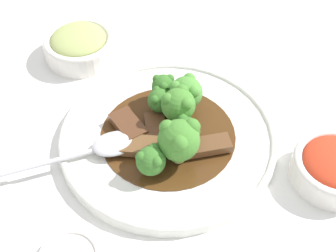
% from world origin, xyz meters
% --- Properties ---
extents(ground_plane, '(4.00, 4.00, 0.00)m').
position_xyz_m(ground_plane, '(0.00, 0.00, 0.00)').
color(ground_plane, white).
extents(main_plate, '(0.31, 0.31, 0.02)m').
position_xyz_m(main_plate, '(0.00, 0.00, 0.01)').
color(main_plate, white).
rests_on(main_plate, ground_plane).
extents(beef_strip_0, '(0.06, 0.04, 0.01)m').
position_xyz_m(beef_strip_0, '(-0.04, -0.04, 0.03)').
color(beef_strip_0, '#56331E').
rests_on(beef_strip_0, main_plate).
extents(beef_strip_1, '(0.06, 0.07, 0.01)m').
position_xyz_m(beef_strip_1, '(0.06, 0.02, 0.02)').
color(beef_strip_1, brown).
rests_on(beef_strip_1, main_plate).
extents(beef_strip_2, '(0.07, 0.07, 0.01)m').
position_xyz_m(beef_strip_2, '(0.00, -0.04, 0.02)').
color(beef_strip_2, brown).
rests_on(beef_strip_2, main_plate).
extents(beef_strip_3, '(0.07, 0.06, 0.01)m').
position_xyz_m(beef_strip_3, '(-0.01, -0.01, 0.02)').
color(beef_strip_3, '#56331E').
rests_on(beef_strip_3, main_plate).
extents(broccoli_floret_0, '(0.05, 0.05, 0.06)m').
position_xyz_m(broccoli_floret_0, '(-0.01, 0.02, 0.06)').
color(broccoli_floret_0, '#8EB756').
rests_on(broccoli_floret_0, main_plate).
extents(broccoli_floret_1, '(0.04, 0.04, 0.04)m').
position_xyz_m(broccoli_floret_1, '(-0.04, 0.02, 0.04)').
color(broccoli_floret_1, '#7FA84C').
rests_on(broccoli_floret_1, main_plate).
extents(broccoli_floret_2, '(0.06, 0.06, 0.07)m').
position_xyz_m(broccoli_floret_2, '(0.04, -0.02, 0.06)').
color(broccoli_floret_2, '#8EB756').
rests_on(broccoli_floret_2, main_plate).
extents(broccoli_floret_3, '(0.05, 0.05, 0.05)m').
position_xyz_m(broccoli_floret_3, '(-0.02, 0.05, 0.05)').
color(broccoli_floret_3, '#7FA84C').
rests_on(broccoli_floret_3, main_plate).
extents(broccoli_floret_4, '(0.04, 0.04, 0.04)m').
position_xyz_m(broccoli_floret_4, '(0.03, 0.01, 0.04)').
color(broccoli_floret_4, '#7FA84C').
rests_on(broccoli_floret_4, main_plate).
extents(broccoli_floret_5, '(0.04, 0.04, 0.04)m').
position_xyz_m(broccoli_floret_5, '(-0.06, 0.04, 0.05)').
color(broccoli_floret_5, '#7FA84C').
rests_on(broccoli_floret_5, main_plate).
extents(broccoli_floret_6, '(0.04, 0.04, 0.04)m').
position_xyz_m(broccoli_floret_6, '(0.04, -0.06, 0.04)').
color(broccoli_floret_6, '#8EB756').
rests_on(broccoli_floret_6, main_plate).
extents(serving_spoon, '(0.11, 0.23, 0.01)m').
position_xyz_m(serving_spoon, '(-0.04, -0.09, 0.03)').
color(serving_spoon, silver).
rests_on(serving_spoon, main_plate).
extents(side_bowl_kimchi, '(0.11, 0.11, 0.05)m').
position_xyz_m(side_bowl_kimchi, '(0.19, 0.12, 0.02)').
color(side_bowl_kimchi, white).
rests_on(side_bowl_kimchi, ground_plane).
extents(side_bowl_appetizer, '(0.12, 0.12, 0.05)m').
position_xyz_m(side_bowl_appetizer, '(-0.24, 0.01, 0.02)').
color(side_bowl_appetizer, white).
rests_on(side_bowl_appetizer, ground_plane).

